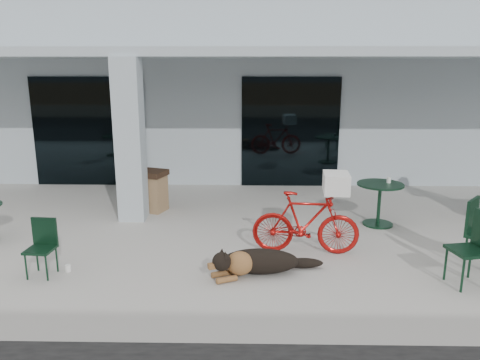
{
  "coord_description": "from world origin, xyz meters",
  "views": [
    {
      "loc": [
        0.78,
        -6.53,
        2.97
      ],
      "look_at": [
        0.63,
        1.47,
        1.0
      ],
      "focal_mm": 35.0,
      "sensor_mm": 36.0,
      "label": 1
    }
  ],
  "objects_px": {
    "bicycle": "(306,223)",
    "cafe_chair_near": "(40,249)",
    "cafe_table_far": "(379,204)",
    "dog": "(260,260)",
    "cafe_chair_far_b": "(469,250)",
    "trash_receptacle": "(153,191)"
  },
  "relations": [
    {
      "from": "bicycle",
      "to": "cafe_table_far",
      "type": "relative_size",
      "value": 1.97
    },
    {
      "from": "dog",
      "to": "cafe_chair_near",
      "type": "bearing_deg",
      "value": 158.35
    },
    {
      "from": "dog",
      "to": "cafe_chair_far_b",
      "type": "xyz_separation_m",
      "value": [
        2.84,
        -0.3,
        0.31
      ]
    },
    {
      "from": "bicycle",
      "to": "cafe_chair_far_b",
      "type": "xyz_separation_m",
      "value": [
        2.09,
        -1.1,
        0.01
      ]
    },
    {
      "from": "dog",
      "to": "trash_receptacle",
      "type": "relative_size",
      "value": 1.5
    },
    {
      "from": "trash_receptacle",
      "to": "dog",
      "type": "bearing_deg",
      "value": -54.32
    },
    {
      "from": "dog",
      "to": "cafe_chair_far_b",
      "type": "distance_m",
      "value": 2.87
    },
    {
      "from": "bicycle",
      "to": "cafe_chair_far_b",
      "type": "relative_size",
      "value": 1.64
    },
    {
      "from": "cafe_chair_near",
      "to": "trash_receptacle",
      "type": "relative_size",
      "value": 0.96
    },
    {
      "from": "bicycle",
      "to": "dog",
      "type": "xyz_separation_m",
      "value": [
        -0.74,
        -0.8,
        -0.3
      ]
    },
    {
      "from": "cafe_chair_near",
      "to": "cafe_table_far",
      "type": "height_order",
      "value": "cafe_chair_near"
    },
    {
      "from": "cafe_chair_far_b",
      "to": "cafe_chair_near",
      "type": "bearing_deg",
      "value": -103.05
    },
    {
      "from": "bicycle",
      "to": "cafe_table_far",
      "type": "xyz_separation_m",
      "value": [
        1.55,
        1.4,
        -0.11
      ]
    },
    {
      "from": "bicycle",
      "to": "cafe_chair_far_b",
      "type": "bearing_deg",
      "value": -112.82
    },
    {
      "from": "bicycle",
      "to": "cafe_chair_near",
      "type": "height_order",
      "value": "bicycle"
    },
    {
      "from": "dog",
      "to": "cafe_chair_near",
      "type": "xyz_separation_m",
      "value": [
        -3.15,
        -0.13,
        0.2
      ]
    },
    {
      "from": "dog",
      "to": "cafe_table_far",
      "type": "relative_size",
      "value": 1.49
    },
    {
      "from": "bicycle",
      "to": "cafe_chair_near",
      "type": "bearing_deg",
      "value": 108.34
    },
    {
      "from": "dog",
      "to": "cafe_chair_far_b",
      "type": "relative_size",
      "value": 1.24
    },
    {
      "from": "cafe_table_far",
      "to": "cafe_chair_far_b",
      "type": "distance_m",
      "value": 2.56
    },
    {
      "from": "cafe_table_far",
      "to": "trash_receptacle",
      "type": "bearing_deg",
      "value": 169.81
    },
    {
      "from": "cafe_chair_near",
      "to": "cafe_table_far",
      "type": "bearing_deg",
      "value": 27.75
    }
  ]
}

